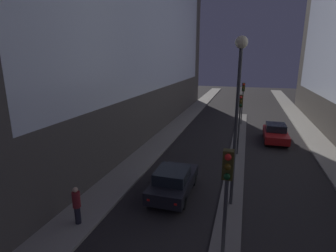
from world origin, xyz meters
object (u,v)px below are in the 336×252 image
traffic_light_mid (240,111)px  car_left_lane (173,181)px  traffic_light_far (243,94)px  street_lamp (238,92)px  car_right_lane (275,133)px  pedestrian_on_left_sidewalk (77,204)px  traffic_light_near (226,189)px

traffic_light_mid → car_left_lane: bearing=-113.4°
traffic_light_mid → car_left_lane: size_ratio=1.07×
traffic_light_far → traffic_light_mid: bearing=-90.0°
traffic_light_mid → street_lamp: (0.00, -7.35, 2.33)m
street_lamp → traffic_light_far: bearing=90.0°
traffic_light_mid → car_left_lane: traffic_light_mid is taller
traffic_light_far → car_right_lane: bearing=-59.0°
traffic_light_mid → street_lamp: size_ratio=0.56×
street_lamp → pedestrian_on_left_sidewalk: bearing=-150.3°
traffic_light_mid → traffic_light_far: size_ratio=1.00×
pedestrian_on_left_sidewalk → traffic_light_mid: bearing=59.8°
traffic_light_near → traffic_light_mid: 12.26m
traffic_light_near → pedestrian_on_left_sidewalk: 6.93m
traffic_light_far → street_lamp: 17.25m
street_lamp → pedestrian_on_left_sidewalk: (-6.39, -3.65, -4.72)m
car_right_lane → pedestrian_on_left_sidewalk: bearing=-121.3°
pedestrian_on_left_sidewalk → traffic_light_far: bearing=72.9°
car_left_lane → traffic_light_near: bearing=-59.0°
traffic_light_near → car_left_lane: bearing=121.0°
traffic_light_far → car_right_lane: traffic_light_far is taller
traffic_light_far → car_left_lane: traffic_light_far is taller
pedestrian_on_left_sidewalk → car_left_lane: bearing=49.6°
car_left_lane → pedestrian_on_left_sidewalk: bearing=-130.4°
traffic_light_far → street_lamp: street_lamp is taller
traffic_light_mid → street_lamp: bearing=-90.0°
traffic_light_mid → car_right_lane: (3.08, 4.61, -2.68)m
traffic_light_far → car_right_lane: (3.08, -5.13, -2.68)m
car_left_lane → street_lamp: bearing=-4.3°
car_left_lane → car_right_lane: 13.25m
car_left_lane → pedestrian_on_left_sidewalk: 5.10m
traffic_light_mid → traffic_light_near: bearing=-90.0°
traffic_light_near → traffic_light_far: same height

